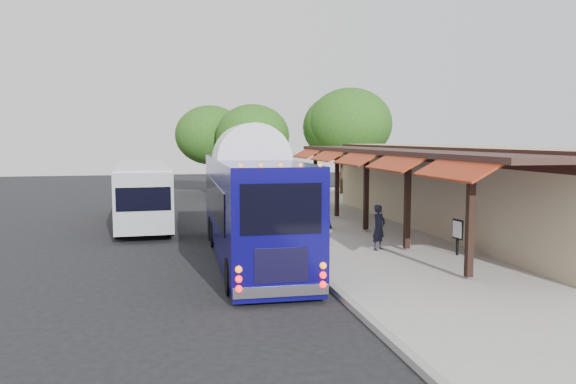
{
  "coord_description": "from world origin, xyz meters",
  "views": [
    {
      "loc": [
        -4.08,
        -17.43,
        3.93
      ],
      "look_at": [
        0.59,
        4.26,
        1.8
      ],
      "focal_mm": 35.0,
      "sensor_mm": 36.0,
      "label": 1
    }
  ],
  "objects": [
    {
      "name": "ground",
      "position": [
        0.0,
        0.0,
        0.0
      ],
      "size": [
        90.0,
        90.0,
        0.0
      ],
      "primitive_type": "plane",
      "color": "black",
      "rests_on": "ground"
    },
    {
      "name": "tree_mid",
      "position": [
        7.69,
        19.43,
        4.68
      ],
      "size": [
        5.48,
        5.48,
        7.02
      ],
      "color": "#382314",
      "rests_on": "ground"
    },
    {
      "name": "sign_board",
      "position": [
        5.05,
        -1.08,
        0.94
      ],
      "size": [
        0.12,
        0.53,
        1.17
      ],
      "rotation": [
        0.0,
        0.0,
        0.12
      ],
      "color": "black",
      "rests_on": "sidewalk"
    },
    {
      "name": "tree_right",
      "position": [
        7.98,
        18.81,
        4.87
      ],
      "size": [
        5.7,
        5.7,
        7.3
      ],
      "color": "#382314",
      "rests_on": "ground"
    },
    {
      "name": "coach_bus",
      "position": [
        -1.45,
        0.51,
        1.88
      ],
      "size": [
        2.5,
        11.02,
        3.5
      ],
      "rotation": [
        0.0,
        0.0,
        -0.02
      ],
      "color": "#0B0759",
      "rests_on": "ground"
    },
    {
      "name": "tree_left",
      "position": [
        1.43,
        19.15,
        4.1
      ],
      "size": [
        4.81,
        4.81,
        6.15
      ],
      "color": "#382314",
      "rests_on": "ground"
    },
    {
      "name": "city_bus",
      "position": [
        -5.2,
        8.94,
        1.51
      ],
      "size": [
        2.68,
        10.28,
        2.74
      ],
      "rotation": [
        0.0,
        0.0,
        0.05
      ],
      "color": "#919499",
      "rests_on": "ground"
    },
    {
      "name": "tree_far",
      "position": [
        -1.12,
        22.09,
        4.14
      ],
      "size": [
        4.85,
        4.85,
        6.21
      ],
      "color": "#382314",
      "rests_on": "ground"
    },
    {
      "name": "ped_c",
      "position": [
        0.6,
        9.8,
        0.97
      ],
      "size": [
        1.05,
        0.76,
        1.65
      ],
      "primitive_type": "imported",
      "rotation": [
        0.0,
        0.0,
        3.56
      ],
      "color": "black",
      "rests_on": "sidewalk"
    },
    {
      "name": "ped_d",
      "position": [
        3.4,
        14.0,
        0.99
      ],
      "size": [
        1.2,
        0.84,
        1.69
      ],
      "primitive_type": "imported",
      "rotation": [
        0.0,
        0.0,
        2.93
      ],
      "color": "black",
      "rests_on": "sidewalk"
    },
    {
      "name": "ped_a",
      "position": [
        2.89,
        0.27,
        0.92
      ],
      "size": [
        0.67,
        0.61,
        1.54
      ],
      "primitive_type": "imported",
      "rotation": [
        0.0,
        0.0,
        0.56
      ],
      "color": "black",
      "rests_on": "sidewalk"
    },
    {
      "name": "sidewalk",
      "position": [
        5.0,
        4.0,
        0.07
      ],
      "size": [
        10.0,
        40.0,
        0.15
      ],
      "primitive_type": "cube",
      "color": "#9E9B93",
      "rests_on": "ground"
    },
    {
      "name": "curb",
      "position": [
        0.05,
        4.0,
        0.07
      ],
      "size": [
        0.2,
        40.0,
        0.16
      ],
      "primitive_type": "cube",
      "color": "gray",
      "rests_on": "ground"
    },
    {
      "name": "station_shelter",
      "position": [
        8.38,
        4.0,
        1.85
      ],
      "size": [
        8.15,
        20.0,
        3.6
      ],
      "color": "tan",
      "rests_on": "ground"
    },
    {
      "name": "ped_b",
      "position": [
        2.22,
        5.13,
        1.12
      ],
      "size": [
        1.0,
        0.81,
        1.95
      ],
      "primitive_type": "imported",
      "rotation": [
        0.0,
        0.0,
        3.22
      ],
      "color": "black",
      "rests_on": "sidewalk"
    }
  ]
}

